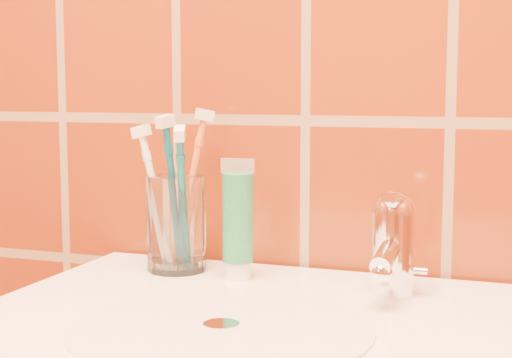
% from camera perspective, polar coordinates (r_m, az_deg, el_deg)
% --- Properties ---
extents(glass_tumbler, '(0.08, 0.08, 0.12)m').
position_cam_1_polar(glass_tumbler, '(1.01, -5.80, -3.23)').
color(glass_tumbler, white).
rests_on(glass_tumbler, pedestal_sink).
extents(toothpaste_tube, '(0.04, 0.04, 0.15)m').
position_cam_1_polar(toothpaste_tube, '(0.96, -1.33, -3.22)').
color(toothpaste_tube, white).
rests_on(toothpaste_tube, pedestal_sink).
extents(faucet, '(0.05, 0.11, 0.12)m').
position_cam_1_polar(faucet, '(0.90, 9.92, -4.41)').
color(faucet, white).
rests_on(faucet, pedestal_sink).
extents(toothbrush_0, '(0.06, 0.09, 0.21)m').
position_cam_1_polar(toothbrush_0, '(0.99, -5.97, -1.22)').
color(toothbrush_0, '#0D526F').
rests_on(toothbrush_0, glass_tumbler).
extents(toothbrush_1, '(0.08, 0.08, 0.19)m').
position_cam_1_polar(toothbrush_1, '(1.01, -7.21, -1.48)').
color(toothbrush_1, white).
rests_on(toothbrush_1, glass_tumbler).
extents(toothbrush_2, '(0.11, 0.10, 0.22)m').
position_cam_1_polar(toothbrush_2, '(1.02, -4.84, -0.80)').
color(toothbrush_2, orange).
rests_on(toothbrush_2, glass_tumbler).
extents(toothbrush_3, '(0.08, 0.13, 0.21)m').
position_cam_1_polar(toothbrush_3, '(0.98, -5.37, -1.68)').
color(toothbrush_3, '#0D6273').
rests_on(toothbrush_3, glass_tumbler).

